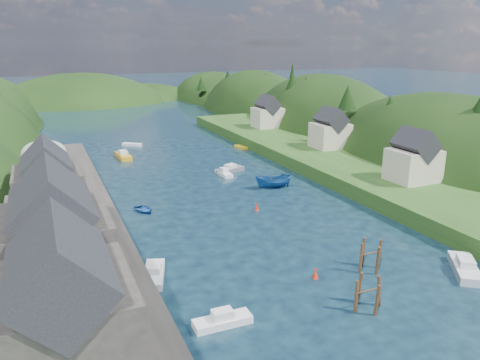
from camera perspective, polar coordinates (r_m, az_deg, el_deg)
name	(u,v)px	position (r m, az deg, el deg)	size (l,w,h in m)	color
ground	(194,170)	(89.53, -5.59, 1.18)	(600.00, 600.00, 0.00)	black
hillside_right	(321,158)	(132.41, 9.89, 2.68)	(36.00, 245.56, 48.00)	black
far_hills	(109,125)	(211.00, -15.69, 6.43)	(103.00, 68.00, 44.00)	black
hill_trees	(169,103)	(102.68, -8.66, 9.31)	(91.54, 151.51, 12.73)	black
quay_left	(75,247)	(57.00, -19.51, -7.68)	(12.00, 110.00, 2.00)	#2D2B28
terrace_left_grass	(6,255)	(57.08, -26.60, -8.22)	(12.00, 110.00, 2.50)	#234719
quayside_buildings	(56,246)	(42.06, -21.55, -7.53)	(8.00, 35.84, 12.90)	#2D2B28
boat_sheds	(46,172)	(73.66, -22.54, 0.91)	(7.00, 21.00, 7.50)	#2D2D30
terrace_right	(335,163)	(91.33, 11.50, 2.00)	(16.00, 120.00, 2.40)	#234719
right_bank_cottages	(325,131)	(98.74, 10.36, 5.89)	(9.00, 59.24, 8.41)	beige
piling_cluster_near	(368,296)	(45.22, 15.30, -13.51)	(3.04, 2.86, 3.59)	#382314
piling_cluster_far	(370,258)	(52.20, 15.58, -9.17)	(2.87, 2.71, 3.82)	#382314
channel_buoy_near	(315,274)	(49.69, 9.17, -11.21)	(0.70, 0.70, 1.10)	red
channel_buoy_far	(257,207)	(67.94, 2.06, -3.29)	(0.70, 0.70, 1.10)	red
moored_boats	(245,200)	(70.46, 0.64, -2.40)	(35.63, 91.92, 2.44)	orange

